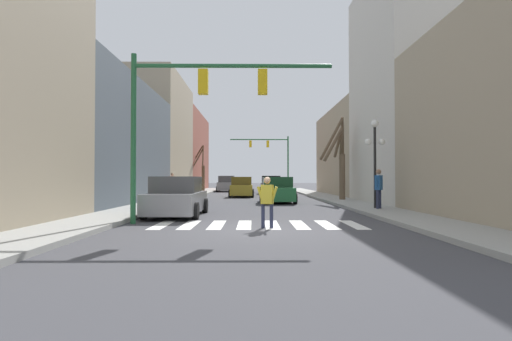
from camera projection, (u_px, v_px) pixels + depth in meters
ground_plane at (259, 230)px, 11.68m from camera, size 240.00×240.00×0.00m
sidewalk_left at (69, 228)px, 11.64m from camera, size 2.18×90.00×0.15m
sidewalk_right at (447, 228)px, 11.72m from camera, size 2.18×90.00×0.15m
building_row_left at (135, 137)px, 31.97m from camera, size 6.00×52.24×10.85m
building_row_right at (413, 123)px, 24.33m from camera, size 6.00×36.85×13.69m
crosswalk_stripes at (258, 225)px, 13.09m from camera, size 6.75×2.60×0.01m
traffic_signal_near at (193, 100)px, 13.46m from camera, size 6.79×0.28×5.74m
traffic_signal_far at (272, 151)px, 49.69m from camera, size 7.31×0.28×6.78m
street_lamp_right_corner at (375, 145)px, 18.54m from camera, size 0.95×0.36×4.11m
car_at_intersection at (271, 185)px, 39.67m from camera, size 2.19×4.59×1.77m
car_parked_left_near at (242, 188)px, 32.93m from camera, size 2.01×4.20×1.65m
car_parked_right_far at (277, 191)px, 25.09m from camera, size 2.18×4.51×1.61m
car_parked_left_mid at (227, 184)px, 46.36m from camera, size 2.18×4.61×1.82m
car_driving_away_lane at (177, 197)px, 16.20m from camera, size 2.14×4.70×1.60m
pedestrian_waiting_at_curb at (172, 183)px, 29.45m from camera, size 0.77×0.34×1.80m
pedestrian_on_right_sidewalk at (267, 198)px, 12.23m from camera, size 0.66×0.31×1.57m
pedestrian_on_left_sidewalk at (379, 185)px, 18.17m from camera, size 0.54×0.67×1.80m
street_tree_left_mid at (339, 159)px, 26.23m from camera, size 1.98×2.08×5.45m
street_tree_left_near at (201, 170)px, 44.10m from camera, size 1.98×2.38×5.07m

